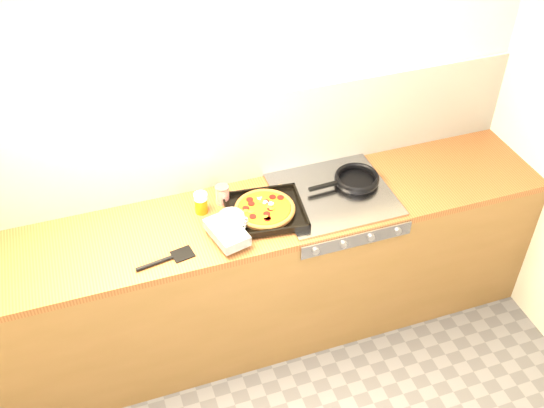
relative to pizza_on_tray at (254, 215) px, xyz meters
name	(u,v)px	position (x,y,z in m)	size (l,w,h in m)	color
room_shell	(235,143)	(0.01, 0.35, 0.21)	(3.20, 3.20, 3.20)	white
counter_run	(254,274)	(0.01, 0.06, -0.49)	(3.20, 0.62, 0.90)	brown
stovetop	(333,194)	(0.46, 0.06, -0.04)	(0.60, 0.56, 0.02)	#99999E
pizza_on_tray	(254,215)	(0.00, 0.00, 0.00)	(0.54, 0.44, 0.07)	black
frying_pan	(356,179)	(0.61, 0.11, -0.01)	(0.41, 0.25, 0.04)	black
tomato_can	(222,194)	(-0.11, 0.20, 0.01)	(0.09, 0.09, 0.10)	maroon
juice_glass	(201,203)	(-0.23, 0.16, 0.02)	(0.07, 0.07, 0.12)	orange
wooden_spoon	(264,188)	(0.12, 0.22, -0.03)	(0.30, 0.07, 0.02)	#B3844C
black_spatula	(166,259)	(-0.48, -0.13, -0.04)	(0.29, 0.10, 0.02)	black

